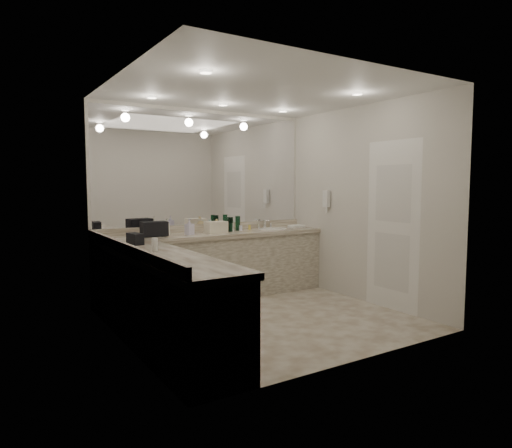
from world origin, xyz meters
TOP-DOWN VIEW (x-y plane):
  - floor at (0.00, 0.00)m, footprint 3.20×3.20m
  - ceiling at (0.00, 0.00)m, footprint 3.20×3.20m
  - wall_back at (0.00, 1.50)m, footprint 3.20×0.02m
  - wall_left at (-1.60, 0.00)m, footprint 0.02×3.00m
  - wall_right at (1.60, 0.00)m, footprint 0.02×3.00m
  - vanity_back_base at (0.00, 1.20)m, footprint 3.20×0.60m
  - vanity_back_top at (0.00, 1.19)m, footprint 3.20×0.64m
  - vanity_left_base at (-1.30, -0.30)m, footprint 0.60×2.40m
  - vanity_left_top at (-1.29, -0.30)m, footprint 0.64×2.42m
  - backsplash_back at (0.00, 1.48)m, footprint 3.20×0.04m
  - backsplash_left at (-1.58, 0.00)m, footprint 0.04×3.00m
  - mirror_back at (0.00, 1.49)m, footprint 3.12×0.01m
  - mirror_left at (-1.59, 0.00)m, footprint 0.01×2.92m
  - sink at (0.95, 1.20)m, footprint 0.44×0.44m
  - faucet at (0.95, 1.41)m, footprint 0.24×0.16m
  - wall_phone at (1.56, 0.70)m, footprint 0.06×0.10m
  - door at (1.59, -0.50)m, footprint 0.02×0.82m
  - black_toiletry_bag at (-0.87, 1.20)m, footprint 0.33×0.22m
  - black_bag_spill at (-1.30, 0.59)m, footprint 0.14×0.25m
  - cream_cosmetic_case at (-0.00, 1.16)m, footprint 0.30×0.19m
  - hand_towel at (1.39, 1.19)m, footprint 0.24×0.16m
  - lotion_left at (-1.30, -0.04)m, footprint 0.06×0.06m
  - soap_bottle_a at (-0.67, 1.26)m, footprint 0.10×0.10m
  - soap_bottle_b at (-0.40, 1.16)m, footprint 0.12×0.12m
  - soap_bottle_c at (0.04, 1.22)m, footprint 0.19×0.19m
  - green_bottle_0 at (0.27, 1.27)m, footprint 0.07×0.07m
  - green_bottle_1 at (0.41, 1.30)m, footprint 0.07×0.07m
  - green_bottle_2 at (0.28, 1.27)m, footprint 0.06×0.06m
  - green_bottle_3 at (0.25, 1.22)m, footprint 0.06×0.06m
  - amenity_bottle_0 at (-0.12, 1.22)m, footprint 0.06×0.06m
  - amenity_bottle_1 at (-0.93, 1.33)m, footprint 0.04×0.04m
  - amenity_bottle_2 at (0.44, 1.25)m, footprint 0.05×0.05m
  - amenity_bottle_3 at (0.61, 1.30)m, footprint 0.04×0.04m
  - amenity_bottle_4 at (0.14, 1.34)m, footprint 0.04×0.04m
  - amenity_bottle_5 at (0.28, 1.22)m, footprint 0.05×0.05m
  - amenity_bottle_6 at (0.27, 1.29)m, footprint 0.05×0.05m
  - amenity_bottle_7 at (-0.82, 1.13)m, footprint 0.04×0.04m
  - amenity_bottle_8 at (-0.79, 1.21)m, footprint 0.06×0.06m

SIDE VIEW (x-z plane):
  - floor at x=0.00m, z-range 0.00..0.00m
  - vanity_back_base at x=0.00m, z-range 0.00..0.84m
  - vanity_left_base at x=-1.30m, z-range 0.00..0.84m
  - vanity_back_top at x=0.00m, z-range 0.84..0.90m
  - vanity_left_top at x=-1.29m, z-range 0.84..0.90m
  - sink at x=0.95m, z-range 0.88..0.91m
  - hand_towel at x=1.39m, z-range 0.90..0.94m
  - amenity_bottle_6 at x=0.27m, z-range 0.90..0.96m
  - amenity_bottle_3 at x=0.61m, z-range 0.90..0.97m
  - amenity_bottle_8 at x=-0.79m, z-range 0.90..0.97m
  - amenity_bottle_2 at x=0.44m, z-range 0.90..0.98m
  - amenity_bottle_0 at x=-0.12m, z-range 0.90..0.98m
  - amenity_bottle_1 at x=-0.93m, z-range 0.90..0.99m
  - backsplash_back at x=0.00m, z-range 0.90..1.00m
  - backsplash_left at x=-1.58m, z-range 0.90..1.00m
  - amenity_bottle_5 at x=0.28m, z-range 0.90..1.02m
  - black_bag_spill at x=-1.30m, z-range 0.90..1.03m
  - lotion_left at x=-1.30m, z-range 0.90..1.04m
  - faucet at x=0.95m, z-range 0.90..1.04m
  - amenity_bottle_7 at x=-0.82m, z-range 0.90..1.04m
  - amenity_bottle_4 at x=0.14m, z-range 0.90..1.04m
  - cream_cosmetic_case at x=0.00m, z-range 0.90..1.06m
  - black_toiletry_bag at x=-0.87m, z-range 0.90..1.08m
  - soap_bottle_c at x=0.04m, z-range 0.90..1.09m
  - green_bottle_2 at x=0.28m, z-range 0.90..1.10m
  - green_bottle_0 at x=0.27m, z-range 0.90..1.10m
  - green_bottle_3 at x=0.25m, z-range 0.90..1.10m
  - green_bottle_1 at x=0.41m, z-range 0.90..1.11m
  - soap_bottle_b at x=-0.40m, z-range 0.90..1.11m
  - soap_bottle_a at x=-0.67m, z-range 0.90..1.12m
  - door at x=1.59m, z-range 0.00..2.10m
  - wall_back at x=0.00m, z-range 0.00..2.60m
  - wall_left at x=-1.60m, z-range 0.00..2.60m
  - wall_right at x=1.60m, z-range 0.00..2.60m
  - wall_phone at x=1.56m, z-range 1.23..1.47m
  - mirror_back at x=0.00m, z-range 1.00..2.55m
  - mirror_left at x=-1.59m, z-range 1.00..2.55m
  - ceiling at x=0.00m, z-range 2.60..2.60m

